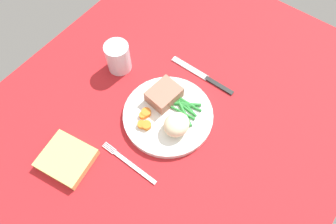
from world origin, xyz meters
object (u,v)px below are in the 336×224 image
object	(u,v)px
dinner_plate	(168,115)
fork	(129,163)
water_glass	(118,59)
knife	(203,76)
napkin	(67,159)
meat_portion	(164,95)

from	to	relation	value
dinner_plate	fork	size ratio (longest dim) A/B	1.42
water_glass	dinner_plate	bearing A→B (deg)	-102.69
knife	napkin	size ratio (longest dim) A/B	1.73
knife	water_glass	bearing A→B (deg)	119.94
fork	napkin	size ratio (longest dim) A/B	1.40
dinner_plate	meat_portion	distance (cm)	5.54
dinner_plate	knife	distance (cm)	16.39
knife	water_glass	xyz separation A→B (cm)	(-11.65, 21.27, 3.52)
fork	napkin	xyz separation A→B (cm)	(-8.52, 12.60, 0.91)
dinner_plate	meat_portion	bearing A→B (deg)	49.40
napkin	dinner_plate	bearing A→B (deg)	-26.67
dinner_plate	water_glass	xyz separation A→B (cm)	(4.72, 20.98, 2.92)
knife	meat_portion	bearing A→B (deg)	164.34
knife	fork	bearing A→B (deg)	-178.83
water_glass	fork	bearing A→B (deg)	-134.37
dinner_plate	water_glass	size ratio (longest dim) A/B	2.69
dinner_plate	water_glass	world-z (taller)	water_glass
fork	napkin	distance (cm)	15.24
water_glass	napkin	world-z (taller)	water_glass
meat_portion	water_glass	world-z (taller)	water_glass
meat_portion	napkin	bearing A→B (deg)	162.73
napkin	fork	bearing A→B (deg)	-55.93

